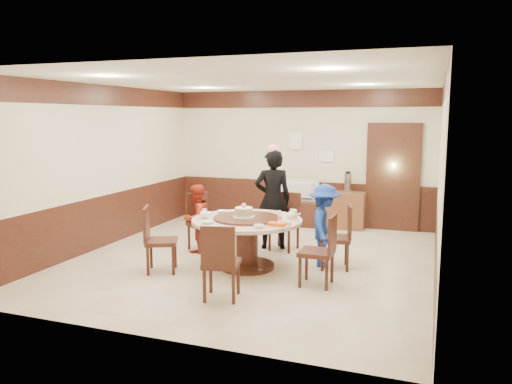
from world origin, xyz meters
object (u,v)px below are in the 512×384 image
(shrimp_platter, at_px, (277,225))
(side_cabinet, at_px, (345,210))
(person_blue, at_px, (324,225))
(television, at_px, (299,191))
(banquet_table, at_px, (247,233))
(birthday_cake, at_px, (244,212))
(thermos, at_px, (348,183))
(person_red, at_px, (197,218))
(tv_stand, at_px, (299,213))
(person_standing, at_px, (273,199))

(shrimp_platter, bearing_deg, side_cabinet, 84.74)
(person_blue, distance_m, television, 2.89)
(banquet_table, xyz_separation_m, shrimp_platter, (0.59, -0.37, 0.24))
(banquet_table, relative_size, birthday_cake, 5.11)
(side_cabinet, xyz_separation_m, thermos, (0.05, 0.00, 0.56))
(person_blue, relative_size, birthday_cake, 3.91)
(person_blue, xyz_separation_m, television, (-1.11, 2.67, 0.10))
(person_blue, relative_size, thermos, 3.32)
(person_red, height_order, shrimp_platter, person_red)
(tv_stand, xyz_separation_m, television, (0.00, 0.00, 0.48))
(banquet_table, bearing_deg, television, 90.73)
(side_cabinet, bearing_deg, person_red, -128.02)
(person_red, distance_m, person_blue, 2.20)
(shrimp_platter, distance_m, tv_stand, 3.62)
(birthday_cake, bearing_deg, banquet_table, 22.60)
(shrimp_platter, xyz_separation_m, television, (-0.63, 3.53, -0.04))
(birthday_cake, relative_size, side_cabinet, 0.40)
(birthday_cake, relative_size, thermos, 0.85)
(birthday_cake, relative_size, tv_stand, 0.38)
(banquet_table, bearing_deg, shrimp_platter, -32.21)
(person_standing, bearing_deg, side_cabinet, -137.07)
(birthday_cake, bearing_deg, person_standing, 87.51)
(person_standing, distance_m, side_cabinet, 2.22)
(banquet_table, height_order, person_red, person_red)
(banquet_table, bearing_deg, person_blue, 24.40)
(person_standing, height_order, thermos, person_standing)
(person_standing, relative_size, shrimp_platter, 5.70)
(person_blue, bearing_deg, person_standing, 45.15)
(birthday_cake, bearing_deg, thermos, 72.52)
(tv_stand, distance_m, side_cabinet, 0.97)
(person_standing, xyz_separation_m, person_red, (-1.13, -0.64, -0.28))
(shrimp_platter, height_order, television, television)
(person_blue, distance_m, shrimp_platter, 0.99)
(birthday_cake, xyz_separation_m, shrimp_platter, (0.63, -0.35, -0.08))
(person_standing, distance_m, birthday_cake, 1.24)
(tv_stand, bearing_deg, person_red, -112.76)
(television, height_order, thermos, thermos)
(person_red, height_order, thermos, person_red)
(shrimp_platter, distance_m, side_cabinet, 3.60)
(television, bearing_deg, person_standing, 89.03)
(television, bearing_deg, birthday_cake, 87.47)
(person_standing, xyz_separation_m, side_cabinet, (0.91, 1.97, -0.48))
(person_blue, height_order, tv_stand, person_blue)
(television, bearing_deg, person_red, 64.76)
(tv_stand, distance_m, thermos, 1.22)
(banquet_table, distance_m, thermos, 3.35)
(television, relative_size, side_cabinet, 1.02)
(birthday_cake, distance_m, side_cabinet, 3.38)
(shrimp_platter, relative_size, television, 0.37)
(person_standing, bearing_deg, banquet_table, 67.17)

